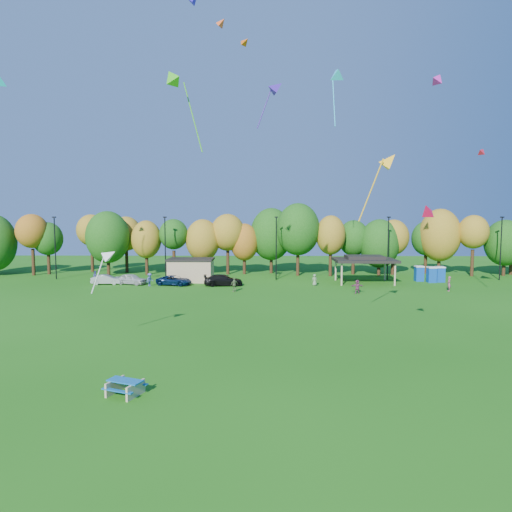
{
  "coord_description": "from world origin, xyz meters",
  "views": [
    {
      "loc": [
        0.16,
        -25.31,
        9.12
      ],
      "look_at": [
        -0.35,
        6.0,
        6.39
      ],
      "focal_mm": 32.0,
      "sensor_mm": 36.0,
      "label": 1
    }
  ],
  "objects_px": {
    "porta_potties": "(430,274)",
    "picnic_table": "(125,386)",
    "car_d": "(223,280)",
    "car_c": "(174,280)",
    "car_b": "(107,280)",
    "car_a": "(131,279)"
  },
  "relations": [
    {
      "from": "porta_potties",
      "to": "car_a",
      "type": "height_order",
      "value": "porta_potties"
    },
    {
      "from": "car_b",
      "to": "car_d",
      "type": "relative_size",
      "value": 0.77
    },
    {
      "from": "porta_potties",
      "to": "car_c",
      "type": "bearing_deg",
      "value": -173.99
    },
    {
      "from": "car_c",
      "to": "car_d",
      "type": "xyz_separation_m",
      "value": [
        6.55,
        -0.3,
        0.09
      ]
    },
    {
      "from": "porta_potties",
      "to": "car_a",
      "type": "relative_size",
      "value": 0.88
    },
    {
      "from": "car_b",
      "to": "porta_potties",
      "type": "bearing_deg",
      "value": -91.54
    },
    {
      "from": "porta_potties",
      "to": "car_d",
      "type": "distance_m",
      "value": 28.83
    },
    {
      "from": "car_b",
      "to": "car_c",
      "type": "distance_m",
      "value": 9.26
    },
    {
      "from": "car_c",
      "to": "picnic_table",
      "type": "bearing_deg",
      "value": -158.54
    },
    {
      "from": "picnic_table",
      "to": "car_c",
      "type": "height_order",
      "value": "car_c"
    },
    {
      "from": "car_c",
      "to": "car_d",
      "type": "relative_size",
      "value": 0.91
    },
    {
      "from": "car_b",
      "to": "car_c",
      "type": "xyz_separation_m",
      "value": [
        9.24,
        -0.63,
        -0.0
      ]
    },
    {
      "from": "porta_potties",
      "to": "car_c",
      "type": "distance_m",
      "value": 35.29
    },
    {
      "from": "porta_potties",
      "to": "car_b",
      "type": "distance_m",
      "value": 44.44
    },
    {
      "from": "car_b",
      "to": "car_d",
      "type": "bearing_deg",
      "value": -98.84
    },
    {
      "from": "picnic_table",
      "to": "car_a",
      "type": "distance_m",
      "value": 39.28
    },
    {
      "from": "porta_potties",
      "to": "car_d",
      "type": "bearing_deg",
      "value": -172.04
    },
    {
      "from": "car_b",
      "to": "car_c",
      "type": "bearing_deg",
      "value": -99.37
    },
    {
      "from": "porta_potties",
      "to": "car_b",
      "type": "xyz_separation_m",
      "value": [
        -44.34,
        -3.07,
        -0.45
      ]
    },
    {
      "from": "porta_potties",
      "to": "picnic_table",
      "type": "xyz_separation_m",
      "value": [
        -30.32,
        -40.9,
        -0.64
      ]
    },
    {
      "from": "car_a",
      "to": "car_c",
      "type": "bearing_deg",
      "value": -76.73
    },
    {
      "from": "car_a",
      "to": "car_d",
      "type": "xyz_separation_m",
      "value": [
        12.43,
        -0.9,
        0.02
      ]
    }
  ]
}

